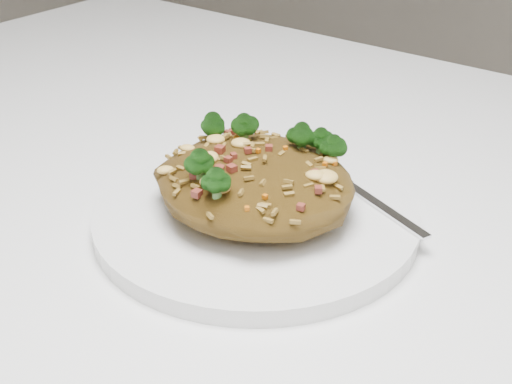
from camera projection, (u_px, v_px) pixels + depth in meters
dining_table at (253, 262)px, 0.68m from camera, size 1.20×0.80×0.75m
plate at (256, 216)px, 0.56m from camera, size 0.25×0.25×0.01m
fried_rice at (256, 173)px, 0.54m from camera, size 0.16×0.15×0.07m
fork at (365, 196)px, 0.57m from camera, size 0.16×0.07×0.00m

